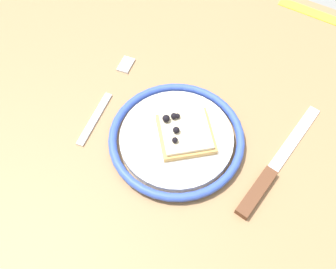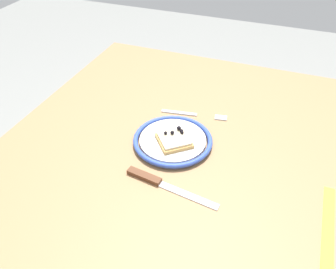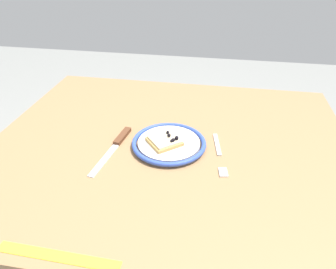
# 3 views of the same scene
# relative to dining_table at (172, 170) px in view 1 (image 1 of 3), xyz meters

# --- Properties ---
(ground_plane) EXTENTS (6.00, 6.00, 0.00)m
(ground_plane) POSITION_rel_dining_table_xyz_m (0.00, 0.00, -0.66)
(ground_plane) COLOR gray
(dining_table) EXTENTS (1.07, 0.90, 0.75)m
(dining_table) POSITION_rel_dining_table_xyz_m (0.00, 0.00, 0.00)
(dining_table) COLOR #936D47
(dining_table) RESTS_ON ground_plane
(plate) EXTENTS (0.22, 0.22, 0.02)m
(plate) POSITION_rel_dining_table_xyz_m (0.00, 0.01, 0.10)
(plate) COLOR white
(plate) RESTS_ON dining_table
(pizza_slice_near) EXTENTS (0.12, 0.12, 0.03)m
(pizza_slice_near) POSITION_rel_dining_table_xyz_m (0.01, 0.02, 0.11)
(pizza_slice_near) COLOR tan
(pizza_slice_near) RESTS_ON plate
(knife) EXTENTS (0.05, 0.24, 0.01)m
(knife) POSITION_rel_dining_table_xyz_m (0.15, 0.02, 0.09)
(knife) COLOR silver
(knife) RESTS_ON dining_table
(fork) EXTENTS (0.05, 0.20, 0.00)m
(fork) POSITION_rel_dining_table_xyz_m (-0.15, 0.03, 0.09)
(fork) COLOR silver
(fork) RESTS_ON dining_table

